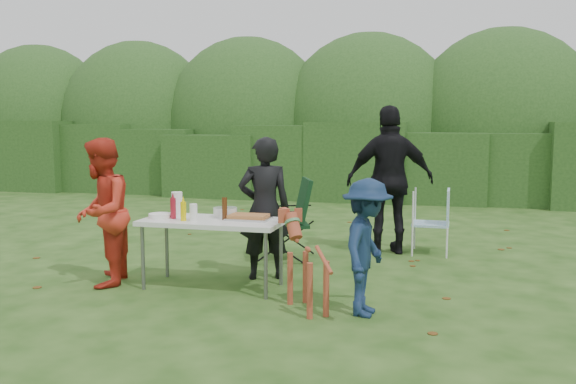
% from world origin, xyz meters
% --- Properties ---
extents(ground, '(80.00, 80.00, 0.00)m').
position_xyz_m(ground, '(0.00, 0.00, 0.00)').
color(ground, '#1E4211').
extents(hedge_row, '(22.00, 1.40, 1.70)m').
position_xyz_m(hedge_row, '(0.00, 8.00, 0.85)').
color(hedge_row, '#23471C').
rests_on(hedge_row, ground).
extents(shrub_backdrop, '(20.00, 2.60, 3.20)m').
position_xyz_m(shrub_backdrop, '(0.00, 9.60, 1.60)').
color(shrub_backdrop, '#3D6628').
rests_on(shrub_backdrop, ground).
extents(folding_table, '(1.50, 0.70, 0.74)m').
position_xyz_m(folding_table, '(-0.38, 0.18, 0.69)').
color(folding_table, silver).
rests_on(folding_table, ground).
extents(person_cook, '(0.69, 0.59, 1.61)m').
position_xyz_m(person_cook, '(0.05, 0.69, 0.80)').
color(person_cook, black).
rests_on(person_cook, ground).
extents(person_red_jacket, '(0.82, 0.93, 1.60)m').
position_xyz_m(person_red_jacket, '(-1.57, -0.04, 0.80)').
color(person_red_jacket, red).
rests_on(person_red_jacket, ground).
extents(person_black_puffy, '(1.26, 0.83, 1.99)m').
position_xyz_m(person_black_puffy, '(1.28, 2.41, 1.00)').
color(person_black_puffy, black).
rests_on(person_black_puffy, ground).
extents(child, '(0.55, 0.86, 1.27)m').
position_xyz_m(child, '(1.34, -0.32, 0.63)').
color(child, '#122545').
rests_on(child, ground).
extents(dog, '(0.87, 0.97, 0.89)m').
position_xyz_m(dog, '(0.79, -0.34, 0.45)').
color(dog, '#A5452C').
rests_on(dog, ground).
extents(camping_chair, '(0.87, 0.87, 1.06)m').
position_xyz_m(camping_chair, '(0.02, 1.65, 0.53)').
color(camping_chair, black).
rests_on(camping_chair, ground).
extents(lawn_chair, '(0.53, 0.53, 0.89)m').
position_xyz_m(lawn_chair, '(1.82, 2.53, 0.44)').
color(lawn_chair, '#4692BA').
rests_on(lawn_chair, ground).
extents(food_tray, '(0.45, 0.30, 0.02)m').
position_xyz_m(food_tray, '(0.00, 0.27, 0.75)').
color(food_tray, '#B7B7BA').
rests_on(food_tray, folding_table).
extents(focaccia_bread, '(0.40, 0.26, 0.04)m').
position_xyz_m(focaccia_bread, '(0.00, 0.27, 0.78)').
color(focaccia_bread, '#AC6A37').
rests_on(focaccia_bread, food_tray).
extents(mustard_bottle, '(0.06, 0.06, 0.20)m').
position_xyz_m(mustard_bottle, '(-0.64, 0.03, 0.84)').
color(mustard_bottle, '#E1C607').
rests_on(mustard_bottle, folding_table).
extents(ketchup_bottle, '(0.06, 0.06, 0.22)m').
position_xyz_m(ketchup_bottle, '(-0.80, 0.13, 0.85)').
color(ketchup_bottle, maroon).
rests_on(ketchup_bottle, folding_table).
extents(beer_bottle, '(0.06, 0.06, 0.24)m').
position_xyz_m(beer_bottle, '(-0.24, 0.20, 0.86)').
color(beer_bottle, '#47230F').
rests_on(beer_bottle, folding_table).
extents(paper_towel_roll, '(0.12, 0.12, 0.26)m').
position_xyz_m(paper_towel_roll, '(-0.87, 0.36, 0.87)').
color(paper_towel_roll, white).
rests_on(paper_towel_roll, folding_table).
extents(cup_stack, '(0.08, 0.08, 0.18)m').
position_xyz_m(cup_stack, '(-0.53, 0.04, 0.83)').
color(cup_stack, white).
rests_on(cup_stack, folding_table).
extents(pasta_bowl, '(0.26, 0.26, 0.10)m').
position_xyz_m(pasta_bowl, '(-0.31, 0.40, 0.79)').
color(pasta_bowl, silver).
rests_on(pasta_bowl, folding_table).
extents(plate_stack, '(0.24, 0.24, 0.05)m').
position_xyz_m(plate_stack, '(-0.96, 0.13, 0.77)').
color(plate_stack, white).
rests_on(plate_stack, folding_table).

